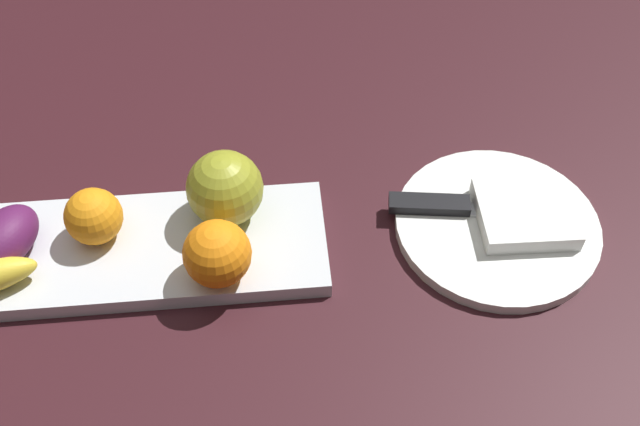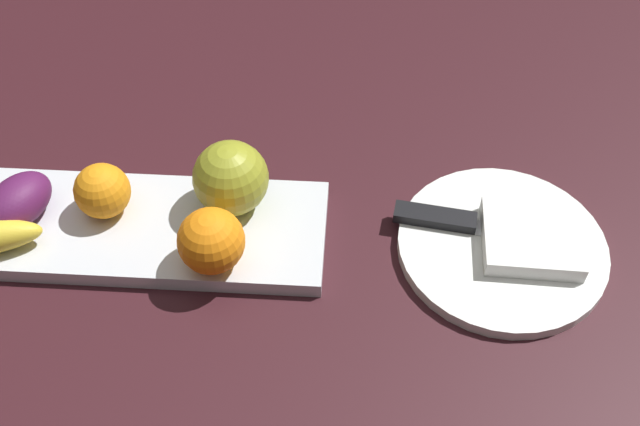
{
  "view_description": "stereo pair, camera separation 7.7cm",
  "coord_description": "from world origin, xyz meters",
  "px_view_note": "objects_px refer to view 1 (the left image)",
  "views": [
    {
      "loc": [
        0.19,
        -0.52,
        0.63
      ],
      "look_at": [
        0.24,
        -0.02,
        0.05
      ],
      "focal_mm": 41.11,
      "sensor_mm": 36.0,
      "label": 1
    },
    {
      "loc": [
        0.27,
        -0.52,
        0.63
      ],
      "look_at": [
        0.24,
        -0.02,
        0.05
      ],
      "focal_mm": 41.11,
      "sensor_mm": 36.0,
      "label": 2
    }
  ],
  "objects_px": {
    "grape_bunch": "(5,237)",
    "orange_near_banana": "(93,214)",
    "orange_near_apple": "(217,254)",
    "knife": "(443,205)",
    "folded_napkin": "(525,214)",
    "dinner_plate": "(497,226)",
    "fruit_tray": "(137,250)",
    "apple": "(225,189)"
  },
  "relations": [
    {
      "from": "orange_near_banana",
      "to": "grape_bunch",
      "type": "bearing_deg",
      "value": -167.85
    },
    {
      "from": "orange_near_banana",
      "to": "knife",
      "type": "relative_size",
      "value": 0.33
    },
    {
      "from": "knife",
      "to": "dinner_plate",
      "type": "bearing_deg",
      "value": -15.41
    },
    {
      "from": "dinner_plate",
      "to": "orange_near_banana",
      "type": "bearing_deg",
      "value": 177.27
    },
    {
      "from": "folded_napkin",
      "to": "grape_bunch",
      "type": "bearing_deg",
      "value": 179.84
    },
    {
      "from": "orange_near_apple",
      "to": "grape_bunch",
      "type": "xyz_separation_m",
      "value": [
        -0.22,
        0.05,
        -0.01
      ]
    },
    {
      "from": "fruit_tray",
      "to": "orange_near_banana",
      "type": "height_order",
      "value": "orange_near_banana"
    },
    {
      "from": "fruit_tray",
      "to": "knife",
      "type": "bearing_deg",
      "value": 4.24
    },
    {
      "from": "grape_bunch",
      "to": "folded_napkin",
      "type": "bearing_deg",
      "value": -0.16
    },
    {
      "from": "orange_near_apple",
      "to": "dinner_plate",
      "type": "xyz_separation_m",
      "value": [
        0.3,
        0.05,
        -0.05
      ]
    },
    {
      "from": "grape_bunch",
      "to": "dinner_plate",
      "type": "xyz_separation_m",
      "value": [
        0.52,
        -0.0,
        -0.04
      ]
    },
    {
      "from": "orange_near_apple",
      "to": "knife",
      "type": "distance_m",
      "value": 0.26
    },
    {
      "from": "fruit_tray",
      "to": "apple",
      "type": "relative_size",
      "value": 4.92
    },
    {
      "from": "fruit_tray",
      "to": "knife",
      "type": "relative_size",
      "value": 2.24
    },
    {
      "from": "orange_near_apple",
      "to": "dinner_plate",
      "type": "height_order",
      "value": "orange_near_apple"
    },
    {
      "from": "dinner_plate",
      "to": "folded_napkin",
      "type": "height_order",
      "value": "folded_napkin"
    },
    {
      "from": "grape_bunch",
      "to": "knife",
      "type": "height_order",
      "value": "grape_bunch"
    },
    {
      "from": "fruit_tray",
      "to": "knife",
      "type": "distance_m",
      "value": 0.34
    },
    {
      "from": "orange_near_apple",
      "to": "orange_near_banana",
      "type": "relative_size",
      "value": 1.14
    },
    {
      "from": "fruit_tray",
      "to": "orange_near_apple",
      "type": "height_order",
      "value": "orange_near_apple"
    },
    {
      "from": "apple",
      "to": "knife",
      "type": "distance_m",
      "value": 0.24
    },
    {
      "from": "apple",
      "to": "grape_bunch",
      "type": "relative_size",
      "value": 0.99
    },
    {
      "from": "orange_near_banana",
      "to": "folded_napkin",
      "type": "relative_size",
      "value": 0.59
    },
    {
      "from": "fruit_tray",
      "to": "dinner_plate",
      "type": "relative_size",
      "value": 1.8
    },
    {
      "from": "orange_near_apple",
      "to": "grape_bunch",
      "type": "distance_m",
      "value": 0.22
    },
    {
      "from": "grape_bunch",
      "to": "orange_near_banana",
      "type": "bearing_deg",
      "value": 12.15
    },
    {
      "from": "apple",
      "to": "folded_napkin",
      "type": "relative_size",
      "value": 0.81
    },
    {
      "from": "orange_near_apple",
      "to": "knife",
      "type": "height_order",
      "value": "orange_near_apple"
    },
    {
      "from": "dinner_plate",
      "to": "folded_napkin",
      "type": "distance_m",
      "value": 0.03
    },
    {
      "from": "orange_near_apple",
      "to": "orange_near_banana",
      "type": "xyz_separation_m",
      "value": [
        -0.13,
        0.07,
        -0.0
      ]
    },
    {
      "from": "orange_near_apple",
      "to": "knife",
      "type": "bearing_deg",
      "value": 16.4
    },
    {
      "from": "orange_near_banana",
      "to": "grape_bunch",
      "type": "xyz_separation_m",
      "value": [
        -0.09,
        -0.02,
        -0.01
      ]
    },
    {
      "from": "knife",
      "to": "grape_bunch",
      "type": "bearing_deg",
      "value": -168.86
    },
    {
      "from": "fruit_tray",
      "to": "orange_near_banana",
      "type": "xyz_separation_m",
      "value": [
        -0.04,
        0.02,
        0.04
      ]
    },
    {
      "from": "apple",
      "to": "folded_napkin",
      "type": "bearing_deg",
      "value": -5.96
    },
    {
      "from": "orange_near_banana",
      "to": "dinner_plate",
      "type": "distance_m",
      "value": 0.44
    },
    {
      "from": "fruit_tray",
      "to": "grape_bunch",
      "type": "relative_size",
      "value": 4.85
    },
    {
      "from": "folded_napkin",
      "to": "knife",
      "type": "bearing_deg",
      "value": 163.64
    },
    {
      "from": "fruit_tray",
      "to": "apple",
      "type": "distance_m",
      "value": 0.12
    },
    {
      "from": "orange_near_banana",
      "to": "dinner_plate",
      "type": "xyz_separation_m",
      "value": [
        0.43,
        -0.02,
        -0.04
      ]
    },
    {
      "from": "apple",
      "to": "orange_near_banana",
      "type": "xyz_separation_m",
      "value": [
        -0.14,
        -0.01,
        -0.01
      ]
    },
    {
      "from": "dinner_plate",
      "to": "knife",
      "type": "relative_size",
      "value": 1.24
    }
  ]
}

